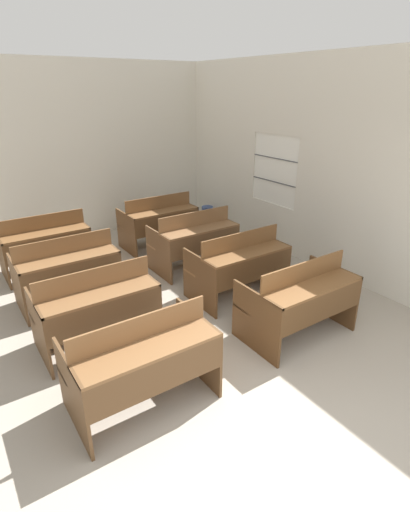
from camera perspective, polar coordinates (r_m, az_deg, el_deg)
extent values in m
plane|color=#9E9384|center=(3.57, 17.41, -28.01)|extent=(30.00, 30.00, 0.00)
cube|color=beige|center=(7.87, -19.88, 13.51)|extent=(5.91, 0.06, 3.19)
cube|color=beige|center=(6.95, 13.34, 2.91)|extent=(0.06, 6.29, 0.80)
cube|color=beige|center=(6.55, 15.19, 21.15)|extent=(0.06, 6.29, 1.21)
cube|color=beige|center=(8.27, 2.70, 13.78)|extent=(0.06, 1.92, 1.18)
cube|color=beige|center=(5.82, 25.02, 7.72)|extent=(0.06, 3.30, 1.18)
cube|color=white|center=(7.15, 10.01, 12.01)|extent=(0.02, 1.06, 1.18)
cube|color=#4C4C51|center=(7.18, 9.80, 10.43)|extent=(0.02, 1.06, 0.02)
cube|color=#4C4C51|center=(7.11, 10.02, 13.59)|extent=(0.02, 1.06, 0.02)
cube|color=brown|center=(3.66, -18.41, -18.46)|extent=(0.03, 0.78, 0.72)
cube|color=brown|center=(4.04, -1.00, -12.70)|extent=(0.03, 0.78, 0.72)
cube|color=brown|center=(3.43, -7.88, -13.08)|extent=(1.27, 0.34, 0.03)
cube|color=brown|center=(3.43, -6.48, -16.80)|extent=(1.21, 0.02, 0.32)
cube|color=brown|center=(3.48, -9.19, -10.07)|extent=(1.27, 0.02, 0.23)
cube|color=brown|center=(3.95, -10.72, -13.17)|extent=(1.27, 0.31, 0.03)
cube|color=brown|center=(4.11, -10.44, -16.15)|extent=(1.21, 0.04, 0.04)
cube|color=#52361D|center=(4.42, 7.23, -9.38)|extent=(0.03, 0.78, 0.72)
cube|color=#52361D|center=(5.24, 17.60, -4.91)|extent=(0.03, 0.78, 0.72)
cube|color=brown|center=(4.52, 15.28, -4.29)|extent=(1.27, 0.34, 0.03)
cube|color=#52361D|center=(4.52, 16.54, -7.02)|extent=(1.21, 0.02, 0.32)
cube|color=brown|center=(4.56, 13.97, -2.13)|extent=(1.27, 0.02, 0.23)
cube|color=brown|center=(4.92, 10.97, -5.36)|extent=(1.27, 0.31, 0.03)
cube|color=#52361D|center=(5.05, 10.74, -8.00)|extent=(1.21, 0.04, 0.04)
cube|color=brown|center=(4.58, -22.65, -9.93)|extent=(0.03, 0.78, 0.72)
cube|color=brown|center=(4.89, -8.41, -6.08)|extent=(0.03, 0.78, 0.72)
cube|color=brown|center=(4.35, -14.74, -5.38)|extent=(1.27, 0.34, 0.03)
cube|color=brown|center=(4.30, -13.77, -8.31)|extent=(1.21, 0.02, 0.32)
cube|color=brown|center=(4.42, -15.62, -3.09)|extent=(1.27, 0.02, 0.23)
cube|color=brown|center=(4.87, -16.28, -6.24)|extent=(1.27, 0.31, 0.03)
cube|color=brown|center=(5.00, -15.94, -8.88)|extent=(1.21, 0.04, 0.04)
cube|color=#54371E|center=(5.23, -0.78, -3.78)|extent=(0.03, 0.78, 0.72)
cube|color=#54371E|center=(5.94, 9.28, -0.69)|extent=(0.03, 0.78, 0.72)
cube|color=brown|center=(5.26, 6.18, 0.42)|extent=(1.27, 0.34, 0.03)
cube|color=#54371E|center=(5.23, 7.21, -1.93)|extent=(1.21, 0.02, 0.32)
cube|color=brown|center=(5.33, 5.15, 2.22)|extent=(1.27, 0.02, 0.23)
cube|color=brown|center=(5.70, 3.13, -0.84)|extent=(1.27, 0.31, 0.03)
cube|color=#54371E|center=(5.81, 3.07, -3.22)|extent=(1.21, 0.04, 0.04)
cube|color=brown|center=(5.60, -25.15, -4.25)|extent=(0.03, 0.78, 0.72)
cube|color=brown|center=(5.85, -13.28, -1.39)|extent=(0.03, 0.78, 0.72)
cube|color=brown|center=(5.36, -18.88, -0.34)|extent=(1.27, 0.34, 0.03)
cube|color=brown|center=(5.29, -18.15, -2.67)|extent=(1.21, 0.02, 0.32)
cube|color=brown|center=(5.45, -19.52, 1.44)|extent=(1.27, 0.02, 0.23)
cube|color=brown|center=(5.88, -19.78, -1.50)|extent=(1.27, 0.31, 0.03)
cube|color=brown|center=(5.99, -19.45, -3.80)|extent=(1.21, 0.04, 0.04)
cube|color=brown|center=(6.13, -6.63, 0.23)|extent=(0.03, 0.78, 0.72)
cube|color=brown|center=(6.74, 2.73, 2.53)|extent=(0.03, 0.78, 0.72)
cube|color=brown|center=(6.12, -0.65, 3.82)|extent=(1.27, 0.34, 0.03)
cube|color=brown|center=(6.05, 0.18, 1.83)|extent=(1.21, 0.02, 0.32)
cube|color=brown|center=(6.20, -1.47, 5.33)|extent=(1.27, 0.02, 0.23)
cube|color=brown|center=(6.58, -2.83, 2.49)|extent=(1.27, 0.31, 0.03)
cube|color=brown|center=(6.67, -2.79, 0.37)|extent=(1.21, 0.04, 0.04)
cube|color=#54371E|center=(6.65, -26.98, -0.36)|extent=(0.03, 0.78, 0.72)
cube|color=#54371E|center=(6.87, -16.85, 1.93)|extent=(0.03, 0.78, 0.72)
cube|color=brown|center=(6.41, -21.82, 3.05)|extent=(1.27, 0.34, 0.03)
cube|color=#54371E|center=(6.33, -21.24, 1.15)|extent=(1.21, 0.02, 0.32)
cube|color=brown|center=(6.52, -22.31, 4.48)|extent=(1.27, 0.02, 0.23)
cube|color=brown|center=(6.93, -22.36, 1.81)|extent=(1.27, 0.31, 0.03)
cube|color=#54371E|center=(7.02, -22.04, -0.19)|extent=(1.21, 0.04, 0.04)
cube|color=brown|center=(7.11, -11.15, 3.22)|extent=(0.03, 0.78, 0.72)
cube|color=brown|center=(7.65, -2.59, 5.04)|extent=(0.03, 0.78, 0.72)
cube|color=brown|center=(7.07, -6.00, 6.35)|extent=(1.27, 0.34, 0.03)
cube|color=brown|center=(6.99, -5.32, 4.66)|extent=(1.21, 0.02, 0.32)
cube|color=brown|center=(7.17, -6.65, 7.62)|extent=(1.27, 0.02, 0.23)
cube|color=brown|center=(7.54, -7.57, 5.03)|extent=(1.27, 0.31, 0.03)
cube|color=brown|center=(7.62, -7.47, 3.14)|extent=(1.21, 0.04, 0.04)
cylinder|color=#33477A|center=(8.58, 0.33, 5.88)|extent=(0.24, 0.24, 0.38)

